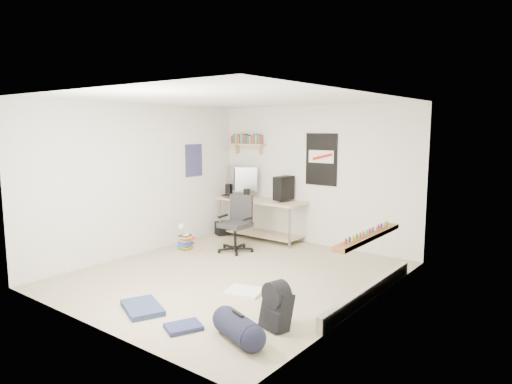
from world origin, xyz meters
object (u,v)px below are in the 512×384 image
Objects in this scene: backpack at (277,310)px; duffel_bag at (238,328)px; office_chair at (235,223)px; book_stack at (186,242)px; desk at (263,220)px.

duffel_bag reaches higher than backpack.
book_stack is at bearing -155.16° from office_chair.
book_stack is (-0.72, -0.47, -0.34)m from office_chair.
backpack is 0.76× the size of duffel_bag.
duffel_bag is at bearing -57.71° from office_chair.
office_chair is 2.37× the size of backpack.
desk is 4.49× the size of book_stack.
duffel_bag is at bearing -35.52° from book_stack.
backpack is 3.41m from book_stack.
backpack is (2.30, -2.05, -0.29)m from office_chair.
office_chair is at bearing -75.69° from desk.
desk is 4.29× the size of backpack.
office_chair is 0.92m from book_stack.
office_chair is 3.35m from duffel_bag.
office_chair reaches higher than book_stack.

